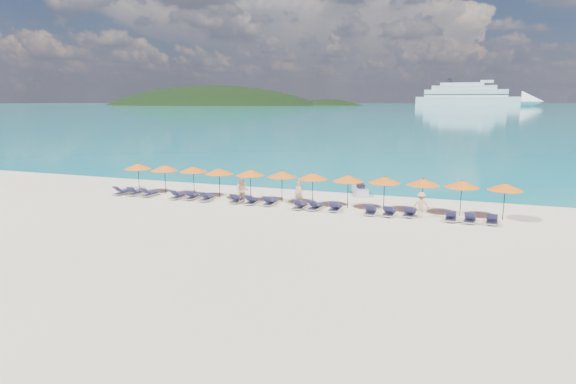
% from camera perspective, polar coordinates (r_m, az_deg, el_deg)
% --- Properties ---
extents(ground, '(1400.00, 1400.00, 0.00)m').
position_cam_1_polar(ground, '(28.85, -2.02, -3.40)').
color(ground, beige).
extents(sea, '(1600.00, 1300.00, 0.01)m').
position_cam_1_polar(sea, '(686.07, 19.15, 9.71)').
color(sea, '#1FA9B2').
rests_on(sea, ground).
extents(headland_main, '(374.00, 242.00, 126.50)m').
position_cam_1_polar(headland_main, '(647.06, -9.05, 6.77)').
color(headland_main, black).
rests_on(headland_main, ground).
extents(headland_small, '(162.00, 126.00, 85.50)m').
position_cam_1_polar(headland_small, '(608.97, 4.44, 6.90)').
color(headland_small, black).
rests_on(headland_small, ground).
extents(cruise_ship, '(135.91, 35.60, 37.42)m').
position_cam_1_polar(cruise_ship, '(594.59, 21.62, 10.40)').
color(cruise_ship, silver).
rests_on(cruise_ship, ground).
extents(jetski, '(1.69, 2.56, 0.85)m').
position_cam_1_polar(jetski, '(36.94, 8.55, 0.21)').
color(jetski, '#B6B2D1').
rests_on(jetski, ground).
extents(beachgoer_a, '(0.70, 0.52, 1.76)m').
position_cam_1_polar(beachgoer_a, '(32.39, 1.34, -0.22)').
color(beachgoer_a, tan).
rests_on(beachgoer_a, ground).
extents(beachgoer_b, '(0.99, 0.67, 1.90)m').
position_cam_1_polar(beachgoer_b, '(33.31, -5.46, 0.17)').
color(beachgoer_b, tan).
rests_on(beachgoer_b, ground).
extents(beachgoer_c, '(1.08, 0.61, 1.58)m').
position_cam_1_polar(beachgoer_c, '(30.56, 15.48, -1.46)').
color(beachgoer_c, tan).
rests_on(beachgoer_c, ground).
extents(umbrella_0, '(2.10, 2.10, 2.28)m').
position_cam_1_polar(umbrella_0, '(39.22, -17.35, 2.92)').
color(umbrella_0, black).
rests_on(umbrella_0, ground).
extents(umbrella_1, '(2.10, 2.10, 2.28)m').
position_cam_1_polar(umbrella_1, '(37.67, -14.42, 2.76)').
color(umbrella_1, black).
rests_on(umbrella_1, ground).
extents(umbrella_2, '(2.10, 2.10, 2.28)m').
position_cam_1_polar(umbrella_2, '(36.59, -11.15, 2.67)').
color(umbrella_2, black).
rests_on(umbrella_2, ground).
extents(umbrella_3, '(2.10, 2.10, 2.28)m').
position_cam_1_polar(umbrella_3, '(35.24, -8.17, 2.46)').
color(umbrella_3, black).
rests_on(umbrella_3, ground).
extents(umbrella_4, '(2.10, 2.10, 2.28)m').
position_cam_1_polar(umbrella_4, '(34.31, -4.48, 2.31)').
color(umbrella_4, black).
rests_on(umbrella_4, ground).
extents(umbrella_5, '(2.10, 2.10, 2.28)m').
position_cam_1_polar(umbrella_5, '(33.51, -0.72, 2.13)').
color(umbrella_5, black).
rests_on(umbrella_5, ground).
extents(umbrella_6, '(2.10, 2.10, 2.28)m').
position_cam_1_polar(umbrella_6, '(32.68, 2.95, 1.90)').
color(umbrella_6, black).
rests_on(umbrella_6, ground).
extents(umbrella_7, '(2.10, 2.10, 2.28)m').
position_cam_1_polar(umbrella_7, '(31.95, 7.15, 1.62)').
color(umbrella_7, black).
rests_on(umbrella_7, ground).
extents(umbrella_8, '(2.10, 2.10, 2.28)m').
position_cam_1_polar(umbrella_8, '(31.73, 11.38, 1.42)').
color(umbrella_8, black).
rests_on(umbrella_8, ground).
extents(umbrella_9, '(2.10, 2.10, 2.28)m').
position_cam_1_polar(umbrella_9, '(31.47, 15.74, 1.15)').
color(umbrella_9, black).
rests_on(umbrella_9, ground).
extents(umbrella_10, '(2.10, 2.10, 2.28)m').
position_cam_1_polar(umbrella_10, '(31.40, 19.91, 0.88)').
color(umbrella_10, black).
rests_on(umbrella_10, ground).
extents(umbrella_11, '(2.10, 2.10, 2.28)m').
position_cam_1_polar(umbrella_11, '(31.38, 24.36, 0.56)').
color(umbrella_11, black).
rests_on(umbrella_11, ground).
extents(lounger_0, '(0.69, 1.73, 0.66)m').
position_cam_1_polar(lounger_0, '(38.73, -19.03, 0.05)').
color(lounger_0, silver).
rests_on(lounger_0, ground).
extents(lounger_1, '(0.79, 1.75, 0.66)m').
position_cam_1_polar(lounger_1, '(38.17, -17.62, -0.01)').
color(lounger_1, silver).
rests_on(lounger_1, ground).
extents(lounger_2, '(0.74, 1.74, 0.66)m').
position_cam_1_polar(lounger_2, '(37.40, -16.05, -0.14)').
color(lounger_2, silver).
rests_on(lounger_2, ground).
extents(lounger_3, '(0.66, 1.72, 0.66)m').
position_cam_1_polar(lounger_3, '(36.00, -12.88, -0.41)').
color(lounger_3, silver).
rests_on(lounger_3, ground).
extents(lounger_4, '(0.78, 1.75, 0.66)m').
position_cam_1_polar(lounger_4, '(35.56, -11.25, -0.48)').
color(lounger_4, silver).
rests_on(lounger_4, ground).
extents(lounger_5, '(0.70, 1.73, 0.66)m').
position_cam_1_polar(lounger_5, '(34.88, -9.57, -0.64)').
color(lounger_5, silver).
rests_on(lounger_5, ground).
extents(lounger_6, '(0.72, 1.73, 0.66)m').
position_cam_1_polar(lounger_6, '(33.94, -6.05, -0.87)').
color(lounger_6, silver).
rests_on(lounger_6, ground).
extents(lounger_7, '(0.70, 1.73, 0.66)m').
position_cam_1_polar(lounger_7, '(33.40, -4.28, -1.03)').
color(lounger_7, silver).
rests_on(lounger_7, ground).
extents(lounger_8, '(0.66, 1.71, 0.66)m').
position_cam_1_polar(lounger_8, '(32.97, -2.15, -1.17)').
color(lounger_8, silver).
rests_on(lounger_8, ground).
extents(lounger_9, '(0.70, 1.73, 0.66)m').
position_cam_1_polar(lounger_9, '(31.88, 1.45, -1.58)').
color(lounger_9, silver).
rests_on(lounger_9, ground).
extents(lounger_10, '(0.79, 1.76, 0.66)m').
position_cam_1_polar(lounger_10, '(31.67, 3.29, -1.68)').
color(lounger_10, silver).
rests_on(lounger_10, ground).
extents(lounger_11, '(0.65, 1.71, 0.66)m').
position_cam_1_polar(lounger_11, '(31.41, 5.63, -1.82)').
color(lounger_11, silver).
rests_on(lounger_11, ground).
extents(lounger_12, '(0.71, 1.73, 0.66)m').
position_cam_1_polar(lounger_12, '(30.76, 9.77, -2.20)').
color(lounger_12, silver).
rests_on(lounger_12, ground).
extents(lounger_13, '(0.68, 1.72, 0.66)m').
position_cam_1_polar(lounger_13, '(30.66, 11.92, -2.32)').
color(lounger_13, silver).
rests_on(lounger_13, ground).
extents(lounger_14, '(0.70, 1.73, 0.66)m').
position_cam_1_polar(lounger_14, '(30.78, 14.21, -2.37)').
color(lounger_14, silver).
rests_on(lounger_14, ground).
extents(lounger_15, '(0.63, 1.70, 0.66)m').
position_cam_1_polar(lounger_15, '(30.40, 18.74, -2.79)').
color(lounger_15, silver).
rests_on(lounger_15, ground).
extents(lounger_16, '(0.74, 1.74, 0.66)m').
position_cam_1_polar(lounger_16, '(30.35, 20.75, -2.94)').
color(lounger_16, silver).
rests_on(lounger_16, ground).
extents(lounger_17, '(0.72, 1.73, 0.66)m').
position_cam_1_polar(lounger_17, '(30.49, 23.03, -3.04)').
color(lounger_17, silver).
rests_on(lounger_17, ground).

